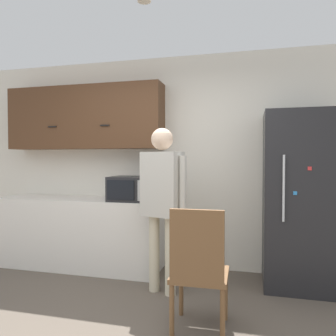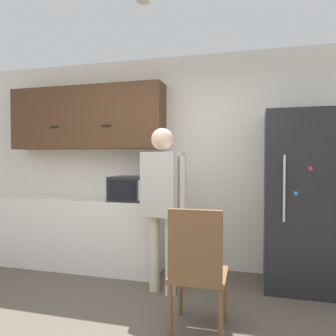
{
  "view_description": "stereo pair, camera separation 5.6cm",
  "coord_description": "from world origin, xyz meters",
  "views": [
    {
      "loc": [
        1.02,
        -2.09,
        1.4
      ],
      "look_at": [
        0.2,
        1.11,
        1.3
      ],
      "focal_mm": 35.0,
      "sensor_mm": 36.0,
      "label": 1
    },
    {
      "loc": [
        1.07,
        -2.07,
        1.4
      ],
      "look_at": [
        0.2,
        1.11,
        1.3
      ],
      "focal_mm": 35.0,
      "sensor_mm": 36.0,
      "label": 2
    }
  ],
  "objects": [
    {
      "name": "ceiling_light",
      "position": [
        0.16,
        0.47,
        2.68
      ],
      "size": [
        0.11,
        0.11,
        0.01
      ],
      "color": "white"
    },
    {
      "name": "microwave",
      "position": [
        -0.4,
        1.62,
        1.03
      ],
      "size": [
        0.47,
        0.42,
        0.29
      ],
      "color": "#232326",
      "rests_on": "counter"
    },
    {
      "name": "back_wall",
      "position": [
        0.0,
        2.05,
        1.35
      ],
      "size": [
        6.0,
        0.06,
        2.7
      ],
      "color": "silver",
      "rests_on": "ground_plane"
    },
    {
      "name": "refrigerator",
      "position": [
        1.55,
        1.68,
        0.95
      ],
      "size": [
        0.81,
        0.68,
        1.9
      ],
      "color": "#232326",
      "rests_on": "ground_plane"
    },
    {
      "name": "person",
      "position": [
        0.12,
        1.16,
        1.04
      ],
      "size": [
        0.54,
        0.34,
        1.71
      ],
      "rotation": [
        0.0,
        0.0,
        -0.32
      ],
      "color": "beige",
      "rests_on": "ground_plane"
    },
    {
      "name": "chair",
      "position": [
        0.62,
        0.45,
        0.55
      ],
      "size": [
        0.46,
        0.46,
        1.01
      ],
      "rotation": [
        0.0,
        0.0,
        3.16
      ],
      "color": "brown",
      "rests_on": "ground_plane"
    },
    {
      "name": "counter",
      "position": [
        -1.14,
        1.7,
        0.44
      ],
      "size": [
        2.13,
        0.63,
        0.89
      ],
      "color": "silver",
      "rests_on": "ground_plane"
    },
    {
      "name": "upper_cabinets",
      "position": [
        -1.14,
        1.86,
        1.94
      ],
      "size": [
        2.13,
        0.34,
        0.82
      ],
      "color": "#51331E"
    }
  ]
}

